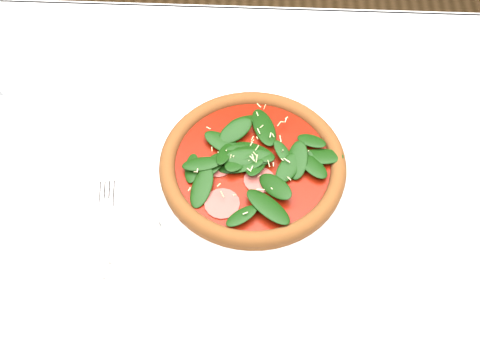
{
  "coord_description": "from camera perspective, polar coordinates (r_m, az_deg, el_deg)",
  "views": [
    {
      "loc": [
        0.02,
        -0.45,
        1.43
      ],
      "look_at": [
        -0.0,
        -0.01,
        0.77
      ],
      "focal_mm": 40.0,
      "sensor_mm": 36.0,
      "label": 1
    }
  ],
  "objects": [
    {
      "name": "plate",
      "position": [
        0.81,
        1.34,
        1.15
      ],
      "size": [
        0.32,
        0.32,
        0.01
      ],
      "color": "white",
      "rests_on": "dining_table"
    },
    {
      "name": "napkin",
      "position": [
        0.78,
        -14.1,
        -6.16
      ],
      "size": [
        0.15,
        0.07,
        0.01
      ],
      "primitive_type": "cube",
      "rotation": [
        0.0,
        0.0,
        0.01
      ],
      "color": "white",
      "rests_on": "dining_table"
    },
    {
      "name": "ground",
      "position": [
        1.49,
        0.03,
        -16.08
      ],
      "size": [
        6.0,
        6.0,
        0.0
      ],
      "primitive_type": "plane",
      "color": "brown",
      "rests_on": "ground"
    },
    {
      "name": "dining_table",
      "position": [
        0.9,
        0.04,
        -3.49
      ],
      "size": [
        1.21,
        0.81,
        0.75
      ],
      "color": "white",
      "rests_on": "ground"
    },
    {
      "name": "fork",
      "position": [
        0.78,
        -14.13,
        -4.08
      ],
      "size": [
        0.04,
        0.16,
        0.0
      ],
      "rotation": [
        0.0,
        0.0,
        0.14
      ],
      "color": "silver",
      "rests_on": "napkin"
    },
    {
      "name": "pizza",
      "position": [
        0.8,
        1.36,
        1.91
      ],
      "size": [
        0.37,
        0.37,
        0.04
      ],
      "rotation": [
        0.0,
        0.0,
        -0.39
      ],
      "color": "brown",
      "rests_on": "plate"
    }
  ]
}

